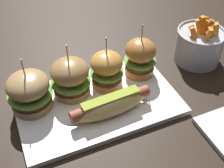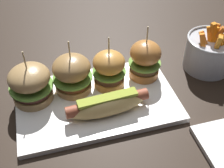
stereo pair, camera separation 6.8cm
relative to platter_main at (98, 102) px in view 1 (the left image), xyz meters
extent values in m
plane|color=black|center=(0.00, 0.00, -0.01)|extent=(3.00, 3.00, 0.00)
cube|color=white|center=(0.00, 0.00, 0.00)|extent=(0.38, 0.23, 0.01)
ellipsoid|color=#D9B468|center=(0.02, -0.05, 0.03)|extent=(0.18, 0.07, 0.05)
cylinder|color=brown|center=(0.02, -0.05, 0.04)|extent=(0.19, 0.04, 0.03)
cube|color=olive|center=(0.02, -0.05, 0.05)|extent=(0.14, 0.03, 0.01)
cylinder|color=#9D7A4B|center=(-0.15, 0.04, 0.02)|extent=(0.09, 0.09, 0.02)
cylinder|color=#502C24|center=(-0.15, 0.04, 0.04)|extent=(0.09, 0.09, 0.02)
cylinder|color=#609338|center=(-0.15, 0.04, 0.05)|extent=(0.10, 0.10, 0.00)
ellipsoid|color=#9D7A4B|center=(-0.15, 0.04, 0.07)|extent=(0.10, 0.10, 0.05)
cylinder|color=tan|center=(-0.15, 0.04, 0.11)|extent=(0.00, 0.00, 0.06)
cylinder|color=olive|center=(-0.05, 0.05, 0.02)|extent=(0.09, 0.09, 0.02)
cylinder|color=#5D301B|center=(-0.05, 0.05, 0.03)|extent=(0.08, 0.08, 0.02)
cylinder|color=#609338|center=(-0.05, 0.05, 0.04)|extent=(0.10, 0.10, 0.00)
ellipsoid|color=olive|center=(-0.05, 0.05, 0.07)|extent=(0.09, 0.09, 0.06)
cylinder|color=tan|center=(-0.05, 0.05, 0.12)|extent=(0.00, 0.00, 0.06)
cylinder|color=#C3843A|center=(0.04, 0.04, 0.02)|extent=(0.08, 0.08, 0.02)
cylinder|color=#513026|center=(0.04, 0.04, 0.04)|extent=(0.07, 0.07, 0.02)
cylinder|color=#609338|center=(0.04, 0.04, 0.05)|extent=(0.08, 0.08, 0.00)
ellipsoid|color=#C3843A|center=(0.04, 0.04, 0.08)|extent=(0.08, 0.08, 0.05)
cylinder|color=tan|center=(0.04, 0.04, 0.12)|extent=(0.00, 0.00, 0.06)
cylinder|color=#AE6C32|center=(0.14, 0.05, 0.02)|extent=(0.08, 0.08, 0.02)
cylinder|color=#523823|center=(0.14, 0.05, 0.04)|extent=(0.07, 0.07, 0.02)
cylinder|color=#6B9E3D|center=(0.14, 0.05, 0.05)|extent=(0.08, 0.08, 0.00)
ellipsoid|color=#AE6C32|center=(0.14, 0.05, 0.08)|extent=(0.08, 0.08, 0.06)
cylinder|color=tan|center=(0.14, 0.05, 0.12)|extent=(0.00, 0.00, 0.06)
cylinder|color=#A8AAB2|center=(0.33, 0.06, 0.04)|extent=(0.13, 0.13, 0.09)
torus|color=#B7BABF|center=(0.33, 0.06, 0.08)|extent=(0.13, 0.13, 0.01)
cube|color=orange|center=(0.32, 0.05, 0.08)|extent=(0.03, 0.03, 0.08)
cube|color=orange|center=(0.33, 0.06, 0.08)|extent=(0.03, 0.03, 0.08)
cube|color=orange|center=(0.29, 0.04, 0.08)|extent=(0.03, 0.04, 0.07)
cube|color=orange|center=(0.34, 0.03, 0.08)|extent=(0.03, 0.02, 0.07)
cube|color=orange|center=(0.30, 0.05, 0.08)|extent=(0.03, 0.04, 0.07)
cube|color=orange|center=(0.32, 0.06, 0.09)|extent=(0.02, 0.02, 0.09)
cube|color=orange|center=(0.35, 0.04, 0.08)|extent=(0.03, 0.02, 0.07)
cube|color=orange|center=(0.32, 0.06, 0.08)|extent=(0.02, 0.04, 0.07)
cube|color=orange|center=(0.33, 0.06, 0.09)|extent=(0.04, 0.03, 0.08)
cube|color=orange|center=(0.32, 0.02, 0.08)|extent=(0.02, 0.03, 0.07)
camera|label=1|loc=(-0.16, -0.46, 0.51)|focal=46.40mm
camera|label=2|loc=(-0.10, -0.48, 0.51)|focal=46.40mm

